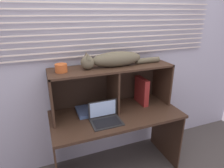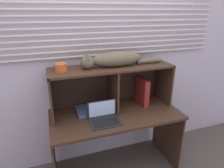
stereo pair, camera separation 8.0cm
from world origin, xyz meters
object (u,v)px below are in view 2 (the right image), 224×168
(cat, at_px, (114,59))
(book_stack, at_px, (85,111))
(small_basket, at_px, (61,67))
(binder_upright, at_px, (142,91))
(laptop, at_px, (104,117))

(cat, relative_size, book_stack, 3.49)
(small_basket, bearing_deg, binder_upright, 0.00)
(laptop, height_order, small_basket, small_basket)
(small_basket, bearing_deg, laptop, -32.59)
(cat, xyz_separation_m, laptop, (-0.19, -0.23, -0.54))
(laptop, relative_size, book_stack, 1.18)
(cat, height_order, laptop, cat)
(laptop, xyz_separation_m, small_basket, (-0.37, 0.23, 0.50))
(cat, relative_size, binder_upright, 2.88)
(cat, distance_m, book_stack, 0.65)
(cat, distance_m, binder_upright, 0.55)
(laptop, height_order, binder_upright, binder_upright)
(cat, bearing_deg, small_basket, 180.00)
(book_stack, distance_m, small_basket, 0.56)
(binder_upright, distance_m, small_basket, 0.99)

